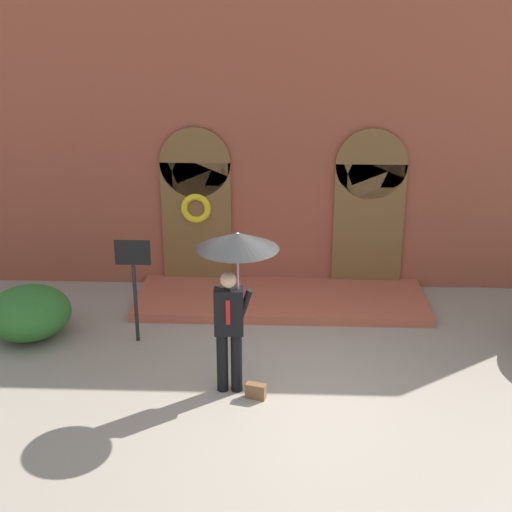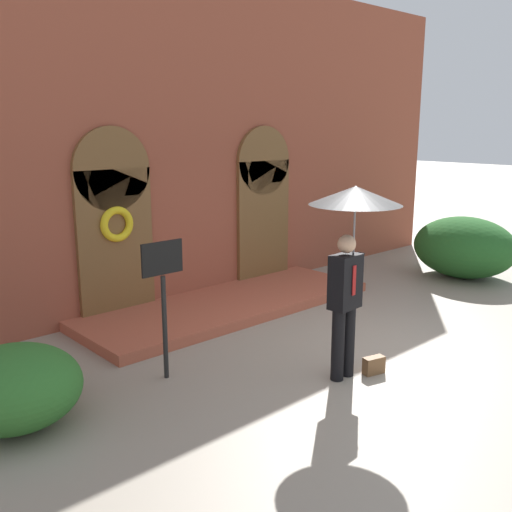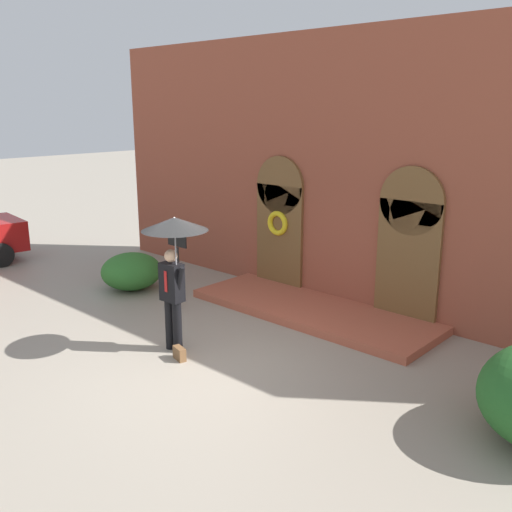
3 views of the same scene
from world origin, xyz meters
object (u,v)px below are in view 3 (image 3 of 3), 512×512
object	(u,v)px
person_with_umbrella	(174,244)
shrub_left	(131,271)
handbag	(179,353)
sign_post	(178,254)

from	to	relation	value
person_with_umbrella	shrub_left	world-z (taller)	person_with_umbrella
handbag	shrub_left	xyz separation A→B (m)	(-3.77, 1.75, 0.31)
person_with_umbrella	handbag	world-z (taller)	person_with_umbrella
handbag	shrub_left	distance (m)	4.17
person_with_umbrella	shrub_left	bearing A→B (deg)	156.01
sign_post	shrub_left	world-z (taller)	sign_post
sign_post	shrub_left	xyz separation A→B (m)	(-1.79, 0.09, -0.74)
handbag	shrub_left	bearing A→B (deg)	169.68
handbag	sign_post	size ratio (longest dim) A/B	0.16
handbag	sign_post	bearing A→B (deg)	154.57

